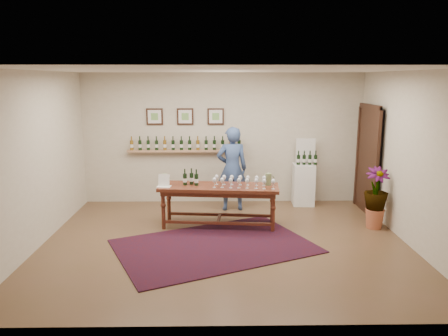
{
  "coord_description": "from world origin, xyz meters",
  "views": [
    {
      "loc": [
        -0.12,
        -6.85,
        2.66
      ],
      "look_at": [
        0.0,
        0.8,
        1.1
      ],
      "focal_mm": 35.0,
      "sensor_mm": 36.0,
      "label": 1
    }
  ],
  "objects_px": {
    "person": "(232,169)",
    "tasting_table": "(219,192)",
    "display_pedestal": "(303,184)",
    "potted_plant": "(376,198)"
  },
  "relations": [
    {
      "from": "person",
      "to": "display_pedestal",
      "type": "bearing_deg",
      "value": -172.51
    },
    {
      "from": "tasting_table",
      "to": "potted_plant",
      "type": "bearing_deg",
      "value": 2.4
    },
    {
      "from": "display_pedestal",
      "to": "person",
      "type": "height_order",
      "value": "person"
    },
    {
      "from": "display_pedestal",
      "to": "person",
      "type": "bearing_deg",
      "value": -166.9
    },
    {
      "from": "display_pedestal",
      "to": "potted_plant",
      "type": "relative_size",
      "value": 0.91
    },
    {
      "from": "tasting_table",
      "to": "potted_plant",
      "type": "relative_size",
      "value": 2.29
    },
    {
      "from": "tasting_table",
      "to": "display_pedestal",
      "type": "height_order",
      "value": "display_pedestal"
    },
    {
      "from": "potted_plant",
      "to": "person",
      "type": "bearing_deg",
      "value": 155.15
    },
    {
      "from": "tasting_table",
      "to": "display_pedestal",
      "type": "bearing_deg",
      "value": 42.84
    },
    {
      "from": "person",
      "to": "tasting_table",
      "type": "bearing_deg",
      "value": 69.44
    }
  ]
}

